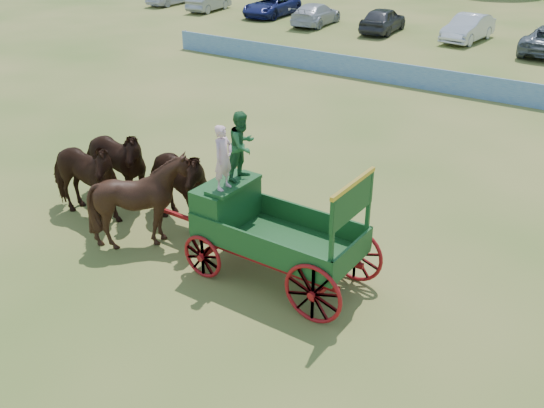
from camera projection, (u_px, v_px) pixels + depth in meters
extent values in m
plane|color=#9C8446|center=(121.00, 246.00, 15.65)|extent=(160.00, 160.00, 0.00)
imported|color=black|center=(81.00, 178.00, 16.45)|extent=(2.96, 1.46, 2.45)
imported|color=black|center=(112.00, 165.00, 17.26)|extent=(2.91, 1.35, 2.45)
imported|color=black|center=(145.00, 201.00, 15.24)|extent=(2.34, 2.11, 2.46)
imported|color=black|center=(174.00, 185.00, 16.05)|extent=(3.08, 1.79, 2.45)
cube|color=maroon|center=(228.00, 238.00, 14.82)|extent=(0.12, 2.00, 0.12)
cube|color=maroon|center=(335.00, 277.00, 13.31)|extent=(0.12, 2.00, 0.12)
cube|color=maroon|center=(265.00, 263.00, 13.61)|extent=(3.80, 0.10, 0.12)
cube|color=maroon|center=(291.00, 242.00, 14.41)|extent=(3.80, 0.10, 0.12)
cube|color=maroon|center=(199.00, 223.00, 15.21)|extent=(2.80, 0.09, 0.09)
cube|color=#194B1B|center=(278.00, 242.00, 13.88)|extent=(3.80, 1.80, 0.10)
cube|color=#194B1B|center=(256.00, 247.00, 13.10)|extent=(3.80, 0.06, 0.55)
cube|color=#194B1B|center=(299.00, 215.00, 14.39)|extent=(3.80, 0.06, 0.55)
cube|color=#194B1B|center=(352.00, 255.00, 12.80)|extent=(0.06, 1.80, 0.55)
cube|color=#194B1B|center=(226.00, 203.00, 14.39)|extent=(0.85, 1.70, 1.05)
cube|color=#194B1B|center=(234.00, 184.00, 14.01)|extent=(0.55, 1.50, 0.08)
cube|color=#194B1B|center=(214.00, 207.00, 14.67)|extent=(0.10, 1.60, 0.65)
cube|color=#194B1B|center=(221.00, 220.00, 14.72)|extent=(0.55, 1.60, 0.06)
cube|color=#194B1B|center=(332.00, 243.00, 11.96)|extent=(0.08, 0.08, 1.80)
cube|color=#194B1B|center=(368.00, 212.00, 13.13)|extent=(0.08, 0.08, 1.80)
cube|color=#194B1B|center=(352.00, 201.00, 12.27)|extent=(0.07, 1.75, 0.75)
cube|color=gold|center=(354.00, 183.00, 12.09)|extent=(0.08, 1.80, 0.09)
cube|color=gold|center=(351.00, 201.00, 12.29)|extent=(0.02, 1.30, 0.12)
torus|color=maroon|center=(202.00, 257.00, 14.15)|extent=(1.09, 0.09, 1.09)
torus|color=maroon|center=(251.00, 224.00, 15.54)|extent=(1.09, 0.09, 1.09)
torus|color=maroon|center=(313.00, 294.00, 12.56)|extent=(1.39, 0.09, 1.39)
torus|color=maroon|center=(355.00, 254.00, 13.96)|extent=(1.39, 0.09, 1.39)
imported|color=beige|center=(223.00, 158.00, 13.39)|extent=(0.36, 0.55, 1.50)
imported|color=#246130|center=(242.00, 145.00, 13.88)|extent=(0.61, 0.79, 1.62)
cube|color=#1D58A0|center=(385.00, 72.00, 29.15)|extent=(26.00, 0.08, 1.05)
imported|color=gray|center=(209.00, 1.00, 47.51)|extent=(2.14, 4.63, 1.47)
imported|color=navy|center=(272.00, 6.00, 45.37)|extent=(2.83, 5.58, 1.51)
imported|color=silver|center=(316.00, 14.00, 42.26)|extent=(2.63, 5.32, 1.49)
imported|color=#333338|center=(383.00, 20.00, 39.87)|extent=(2.41, 4.98, 1.64)
imported|color=silver|center=(468.00, 28.00, 37.46)|extent=(2.03, 4.97, 1.60)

